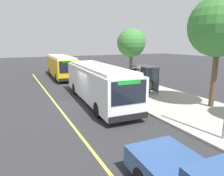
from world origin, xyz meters
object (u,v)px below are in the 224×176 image
at_px(transit_bus_main, 98,82).
at_px(pedestrian_commuter, 144,87).
at_px(transit_bus_second, 61,66).
at_px(waiting_bench, 144,86).
at_px(route_sign_post, 138,78).

height_order(transit_bus_main, pedestrian_commuter, transit_bus_main).
xyz_separation_m(transit_bus_second, waiting_bench, (12.76, 4.97, -0.98)).
height_order(transit_bus_main, waiting_bench, transit_bus_main).
height_order(transit_bus_second, waiting_bench, transit_bus_second).
xyz_separation_m(transit_bus_main, transit_bus_second, (-13.49, 0.13, -0.00)).
bearing_deg(pedestrian_commuter, waiting_bench, 143.09).
relative_size(transit_bus_main, transit_bus_second, 1.00).
distance_m(transit_bus_second, route_sign_post, 15.21).
height_order(waiting_bench, pedestrian_commuter, pedestrian_commuter).
xyz_separation_m(transit_bus_second, route_sign_post, (14.97, 2.70, 0.34)).
bearing_deg(transit_bus_second, pedestrian_commuter, 13.29).
xyz_separation_m(transit_bus_main, route_sign_post, (1.47, 2.84, 0.34)).
relative_size(transit_bus_second, waiting_bench, 6.75).
xyz_separation_m(transit_bus_main, waiting_bench, (-0.73, 5.10, -0.98)).
relative_size(transit_bus_second, pedestrian_commuter, 6.39).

